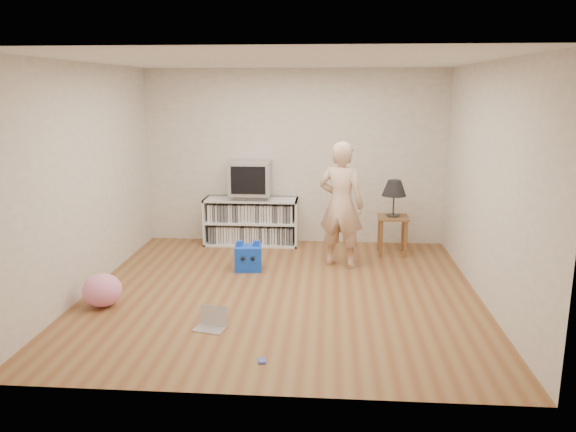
# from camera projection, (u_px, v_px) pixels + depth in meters

# --- Properties ---
(ground) EXTENTS (4.50, 4.50, 0.00)m
(ground) POSITION_uv_depth(u_px,v_px,m) (282.00, 292.00, 6.52)
(ground) COLOR brown
(ground) RESTS_ON ground
(walls) EXTENTS (4.52, 4.52, 2.60)m
(walls) POSITION_uv_depth(u_px,v_px,m) (282.00, 182.00, 6.22)
(walls) COLOR beige
(walls) RESTS_ON ground
(ceiling) EXTENTS (4.50, 4.50, 0.01)m
(ceiling) POSITION_uv_depth(u_px,v_px,m) (281.00, 60.00, 5.93)
(ceiling) COLOR white
(ceiling) RESTS_ON walls
(media_unit) EXTENTS (1.40, 0.45, 0.70)m
(media_unit) POSITION_uv_depth(u_px,v_px,m) (251.00, 221.00, 8.46)
(media_unit) COLOR white
(media_unit) RESTS_ON ground
(dvd_deck) EXTENTS (0.45, 0.35, 0.07)m
(dvd_deck) POSITION_uv_depth(u_px,v_px,m) (251.00, 196.00, 8.36)
(dvd_deck) COLOR gray
(dvd_deck) RESTS_ON media_unit
(crt_tv) EXTENTS (0.60, 0.53, 0.50)m
(crt_tv) POSITION_uv_depth(u_px,v_px,m) (251.00, 178.00, 8.29)
(crt_tv) COLOR #96969A
(crt_tv) RESTS_ON dvd_deck
(side_table) EXTENTS (0.42, 0.42, 0.55)m
(side_table) POSITION_uv_depth(u_px,v_px,m) (393.00, 226.00, 7.92)
(side_table) COLOR brown
(side_table) RESTS_ON ground
(table_lamp) EXTENTS (0.34, 0.34, 0.52)m
(table_lamp) POSITION_uv_depth(u_px,v_px,m) (394.00, 189.00, 7.80)
(table_lamp) COLOR #333333
(table_lamp) RESTS_ON side_table
(person) EXTENTS (0.70, 0.58, 1.66)m
(person) POSITION_uv_depth(u_px,v_px,m) (341.00, 205.00, 7.30)
(person) COLOR beige
(person) RESTS_ON ground
(laptop) EXTENTS (0.34, 0.30, 0.20)m
(laptop) POSITION_uv_depth(u_px,v_px,m) (212.00, 322.00, 5.54)
(laptop) COLOR silver
(laptop) RESTS_ON ground
(playing_cards) EXTENTS (0.08, 0.10, 0.02)m
(playing_cards) POSITION_uv_depth(u_px,v_px,m) (262.00, 361.00, 4.86)
(playing_cards) COLOR #4B63C8
(playing_cards) RESTS_ON ground
(plush_blue) EXTENTS (0.37, 0.32, 0.39)m
(plush_blue) POSITION_uv_depth(u_px,v_px,m) (248.00, 258.00, 7.27)
(plush_blue) COLOR blue
(plush_blue) RESTS_ON ground
(plush_pink) EXTENTS (0.47, 0.47, 0.36)m
(plush_pink) POSITION_uv_depth(u_px,v_px,m) (102.00, 290.00, 6.07)
(plush_pink) COLOR pink
(plush_pink) RESTS_ON ground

